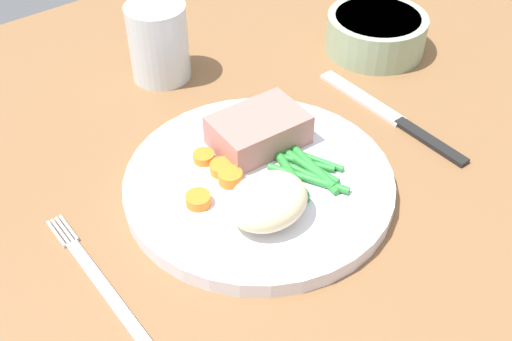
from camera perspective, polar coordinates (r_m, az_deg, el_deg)
dining_table at (r=60.91cm, az=-0.37°, el=-1.84°), size 120.00×90.00×2.00cm
dinner_plate at (r=58.88cm, az=0.00°, el=-1.30°), size 25.45×25.45×1.60cm
meat_portion at (r=61.31cm, az=0.23°, el=3.72°), size 9.32×6.72×3.19cm
mashed_potatoes at (r=53.33cm, az=1.08°, el=-2.81°), size 7.38×6.08×4.02cm
carrot_slices at (r=57.94cm, az=-3.80°, el=-0.53°), size 6.46×6.80×1.18cm
green_beans at (r=59.12cm, az=4.30°, el=0.31°), size 6.09×10.17×0.88cm
fork at (r=53.82cm, az=-14.33°, el=-9.47°), size 1.44×16.60×0.40cm
knife at (r=69.45cm, az=12.40°, el=4.74°), size 1.70×20.50×0.64cm
water_glass at (r=73.77cm, az=-8.84°, el=11.07°), size 6.87×6.87×8.97cm
salad_bowl at (r=79.97cm, az=10.92°, el=12.41°), size 12.21×12.21×4.61cm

